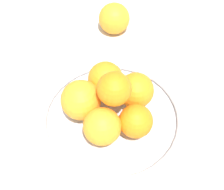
{
  "coord_description": "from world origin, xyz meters",
  "views": [
    {
      "loc": [
        0.33,
        -0.14,
        0.56
      ],
      "look_at": [
        0.0,
        0.0,
        0.1
      ],
      "focal_mm": 50.0,
      "sensor_mm": 36.0,
      "label": 1
    }
  ],
  "objects": [
    {
      "name": "fruit_bowl",
      "position": [
        0.0,
        0.0,
        0.02
      ],
      "size": [
        0.3,
        0.3,
        0.03
      ],
      "color": "silver",
      "rests_on": "ground_plane"
    },
    {
      "name": "orange_pile",
      "position": [
        -0.0,
        -0.0,
        0.08
      ],
      "size": [
        0.19,
        0.19,
        0.12
      ],
      "color": "orange",
      "rests_on": "fruit_bowl"
    },
    {
      "name": "ground_plane",
      "position": [
        0.0,
        0.0,
        0.0
      ],
      "size": [
        4.0,
        4.0,
        0.0
      ],
      "primitive_type": "plane",
      "color": "beige"
    },
    {
      "name": "stray_orange",
      "position": [
        -0.27,
        0.12,
        0.04
      ],
      "size": [
        0.08,
        0.08,
        0.08
      ],
      "primitive_type": "sphere",
      "color": "orange",
      "rests_on": "ground_plane"
    },
    {
      "name": "napkin_folded",
      "position": [
        -0.02,
        0.3,
        0.0
      ],
      "size": [
        0.16,
        0.16,
        0.01
      ],
      "primitive_type": "cube",
      "rotation": [
        0.0,
        0.0,
        0.1
      ],
      "color": "white",
      "rests_on": "ground_plane"
    }
  ]
}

